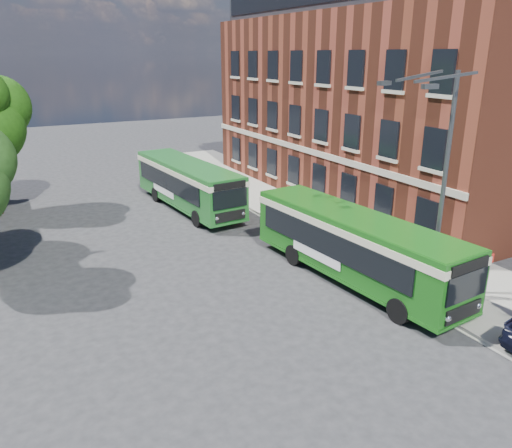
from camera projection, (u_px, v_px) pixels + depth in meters
ground at (300, 302)px, 20.25m from camera, size 120.00×120.00×0.00m
pavement at (325, 220)px, 30.02m from camera, size 6.00×48.00×0.15m
kerb_line at (282, 229)px, 28.68m from camera, size 0.12×48.00×0.01m
brick_office at (379, 93)px, 34.24m from camera, size 12.10×26.00×14.20m
street_lamp at (437, 184)px, 19.18m from camera, size 2.96×2.38×9.00m
bus_stop_sign at (487, 279)px, 18.75m from camera, size 0.35×0.08×2.52m
bus_front at (354, 241)px, 21.66m from camera, size 3.49×11.41×3.02m
bus_rear at (188, 181)px, 31.90m from camera, size 3.45×11.15×3.02m
pedestrian_a at (477, 278)px, 19.99m from camera, size 0.66×0.44×1.79m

